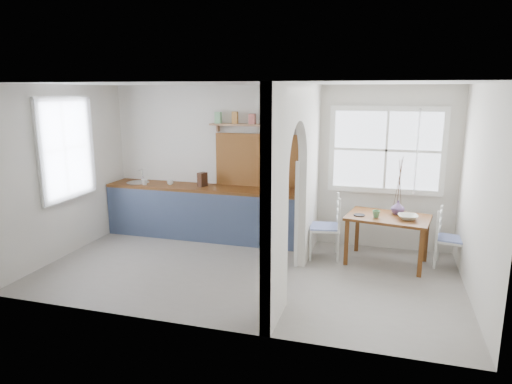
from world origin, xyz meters
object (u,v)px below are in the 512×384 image
(chair_left, at_px, (324,226))
(chair_right, at_px, (451,239))
(dining_table, at_px, (387,240))
(vase, at_px, (398,207))
(kettle, at_px, (270,183))

(chair_left, bearing_deg, chair_right, 83.25)
(dining_table, xyz_separation_m, vase, (0.13, 0.16, 0.46))
(kettle, bearing_deg, chair_right, -25.26)
(kettle, bearing_deg, dining_table, -31.02)
(vase, bearing_deg, chair_left, -171.47)
(dining_table, bearing_deg, vase, 60.55)
(kettle, relative_size, vase, 1.23)
(chair_left, relative_size, vase, 4.77)
(chair_right, distance_m, vase, 0.85)
(dining_table, xyz_separation_m, chair_right, (0.89, 0.09, 0.07))
(chair_left, distance_m, vase, 1.12)
(chair_right, distance_m, kettle, 2.86)
(kettle, bearing_deg, chair_left, -41.78)
(kettle, xyz_separation_m, vase, (2.02, -0.26, -0.20))
(dining_table, distance_m, vase, 0.51)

